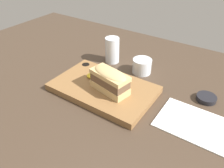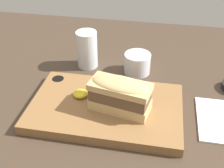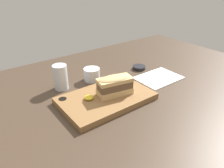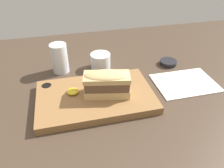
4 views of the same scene
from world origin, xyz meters
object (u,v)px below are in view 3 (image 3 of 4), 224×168
object	(u,v)px
serving_board	(106,98)
wine_glass	(92,75)
sandwich	(116,84)
napkin	(158,78)
water_glass	(61,79)
condiment_dish	(139,67)

from	to	relation	value
serving_board	wine_glass	size ratio (longest dim) A/B	4.74
sandwich	napkin	bearing A→B (deg)	5.31
water_glass	condiment_dish	world-z (taller)	water_glass
serving_board	water_glass	distance (cm)	23.28
sandwich	water_glass	world-z (taller)	water_glass
sandwich	water_glass	distance (cm)	26.05
serving_board	sandwich	xyz separation A→B (cm)	(4.13, -1.10, 5.71)
napkin	condiment_dish	world-z (taller)	condiment_dish
wine_glass	condiment_dish	bearing A→B (deg)	-8.07
wine_glass	condiment_dish	world-z (taller)	wine_glass
water_glass	wine_glass	size ratio (longest dim) A/B	1.45
wine_glass	condiment_dish	distance (cm)	28.03
wine_glass	napkin	world-z (taller)	wine_glass
sandwich	condiment_dish	xyz separation A→B (cm)	(29.25, 16.95, -6.10)
sandwich	wine_glass	world-z (taller)	sandwich
serving_board	wine_glass	world-z (taller)	wine_glass
serving_board	water_glass	xyz separation A→B (cm)	(-9.95, 20.72, 3.70)
water_glass	wine_glass	bearing A→B (deg)	-3.46
serving_board	sandwich	size ratio (longest dim) A/B	2.45
wine_glass	napkin	bearing A→B (deg)	-33.26
wine_glass	napkin	xyz separation A→B (cm)	(27.69, -18.16, -2.52)
water_glass	condiment_dish	xyz separation A→B (cm)	(43.33, -4.87, -4.09)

